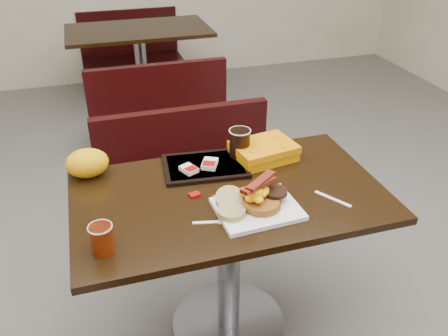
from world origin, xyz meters
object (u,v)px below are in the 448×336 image
object	(u,v)px
bench_far_s	(155,102)
coffee_cup_near	(102,239)
table_far	(142,71)
pancake_stack	(262,203)
paper_bag	(87,163)
table_near	(229,265)
clamshell	(264,151)
tray	(205,166)
hashbrown_sleeve_left	(189,169)
fork	(205,222)
bench_near_n	(191,184)
coffee_cup_far	(240,143)
platter	(257,209)
knife	(333,199)
bench_far_n	(132,51)
hashbrown_sleeve_right	(210,164)

from	to	relation	value
bench_far_s	coffee_cup_near	distance (m)	2.21
table_far	pancake_stack	xyz separation A→B (m)	(0.08, -2.74, 0.41)
paper_bag	coffee_cup_near	bearing A→B (deg)	-87.47
table_near	clamshell	bearing A→B (deg)	44.19
tray	hashbrown_sleeve_left	distance (m)	0.09
fork	tray	world-z (taller)	tray
fork	tray	size ratio (longest dim) A/B	0.36
bench_near_n	coffee_cup_far	world-z (taller)	coffee_cup_far
platter	coffee_cup_far	bearing A→B (deg)	78.25
knife	paper_bag	xyz separation A→B (m)	(-0.88, 0.44, 0.06)
bench_far_n	hashbrown_sleeve_left	world-z (taller)	hashbrown_sleeve_left
table_near	knife	size ratio (longest dim) A/B	7.80
bench_far_n	coffee_cup_near	xyz separation A→B (m)	(-0.49, -3.51, 0.44)
hashbrown_sleeve_right	clamshell	size ratio (longest dim) A/B	0.31
coffee_cup_near	knife	world-z (taller)	coffee_cup_near
bench_far_n	bench_far_s	bearing A→B (deg)	-90.00
table_far	platter	xyz separation A→B (m)	(0.06, -2.74, 0.38)
paper_bag	coffee_cup_far	bearing A→B (deg)	-3.96
platter	tray	xyz separation A→B (m)	(-0.10, 0.35, -0.00)
bench_near_n	table_far	bearing A→B (deg)	90.00
tray	coffee_cup_far	world-z (taller)	coffee_cup_far
table_near	tray	distance (m)	0.44
hashbrown_sleeve_left	clamshell	xyz separation A→B (m)	(0.34, 0.04, 0.01)
hashbrown_sleeve_left	hashbrown_sleeve_right	bearing A→B (deg)	-15.13
knife	coffee_cup_far	bearing A→B (deg)	179.17
pancake_stack	fork	world-z (taller)	pancake_stack
knife	hashbrown_sleeve_left	world-z (taller)	hashbrown_sleeve_left
table_far	pancake_stack	distance (m)	2.77
coffee_cup_far	clamshell	xyz separation A→B (m)	(0.10, -0.03, -0.04)
table_near	bench_far_s	world-z (taller)	table_near
bench_near_n	paper_bag	distance (m)	0.80
fork	table_far	bearing A→B (deg)	99.64
paper_bag	hashbrown_sleeve_right	bearing A→B (deg)	-10.95
hashbrown_sleeve_left	coffee_cup_far	xyz separation A→B (m)	(0.24, 0.07, 0.05)
coffee_cup_near	paper_bag	world-z (taller)	paper_bag
bench_near_n	coffee_cup_far	distance (m)	0.66
coffee_cup_far	hashbrown_sleeve_right	bearing A→B (deg)	-161.11
paper_bag	knife	bearing A→B (deg)	-26.76
table_near	clamshell	distance (m)	0.51
platter	fork	world-z (taller)	platter
table_near	table_far	xyz separation A→B (m)	(0.00, 2.60, 0.00)
fork	tray	xyz separation A→B (m)	(0.10, 0.37, 0.01)
pancake_stack	fork	bearing A→B (deg)	-175.94
bench_near_n	fork	world-z (taller)	fork
platter	paper_bag	size ratio (longest dim) A/B	1.72
coffee_cup_near	table_far	bearing A→B (deg)	80.07
bench_far_s	bench_far_n	distance (m)	1.40
pancake_stack	tray	bearing A→B (deg)	108.88
bench_near_n	paper_bag	world-z (taller)	paper_bag
bench_far_s	hashbrown_sleeve_left	bearing A→B (deg)	-93.95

